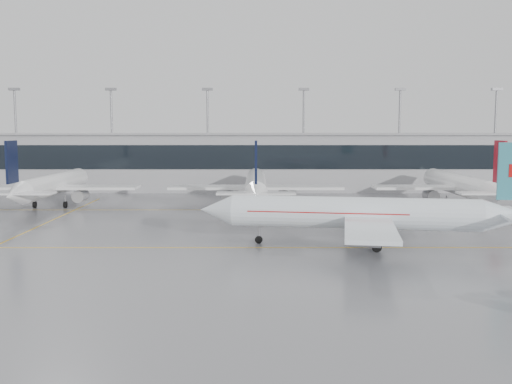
{
  "coord_description": "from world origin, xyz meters",
  "views": [
    {
      "loc": [
        -0.11,
        -63.43,
        13.46
      ],
      "look_at": [
        0.0,
        12.0,
        5.0
      ],
      "focal_mm": 40.0,
      "sensor_mm": 36.0,
      "label": 1
    }
  ],
  "objects": [
    {
      "name": "taxi_line_main",
      "position": [
        0.0,
        0.0,
        0.01
      ],
      "size": [
        120.0,
        0.25,
        0.01
      ],
      "primitive_type": "cube",
      "color": "gold",
      "rests_on": "ground"
    },
    {
      "name": "taxi_line_north",
      "position": [
        0.0,
        30.0,
        0.01
      ],
      "size": [
        120.0,
        0.25,
        0.01
      ],
      "primitive_type": "cube",
      "color": "gold",
      "rests_on": "ground"
    },
    {
      "name": "parked_jet_d",
      "position": [
        35.0,
        33.69,
        3.71
      ],
      "size": [
        29.64,
        36.96,
        11.72
      ],
      "rotation": [
        0.0,
        0.0,
        1.57
      ],
      "color": "white",
      "rests_on": "ground"
    },
    {
      "name": "light_masts",
      "position": [
        0.0,
        68.0,
        13.34
      ],
      "size": [
        156.4,
        1.0,
        22.6
      ],
      "color": "gray",
      "rests_on": "ground"
    },
    {
      "name": "air_canada_jet",
      "position": [
        12.37,
        0.44,
        3.8
      ],
      "size": [
        37.58,
        30.6,
        11.93
      ],
      "rotation": [
        0.0,
        0.0,
        2.99
      ],
      "color": "white",
      "rests_on": "ground"
    },
    {
      "name": "terminal",
      "position": [
        0.0,
        62.0,
        6.0
      ],
      "size": [
        180.0,
        15.0,
        12.0
      ],
      "primitive_type": "cube",
      "color": "#98989B",
      "rests_on": "ground"
    },
    {
      "name": "terminal_roof",
      "position": [
        0.0,
        62.0,
        12.2
      ],
      "size": [
        182.0,
        16.0,
        0.4
      ],
      "primitive_type": "cube",
      "color": "gray",
      "rests_on": "ground"
    },
    {
      "name": "ground",
      "position": [
        0.0,
        0.0,
        0.0
      ],
      "size": [
        320.0,
        320.0,
        0.0
      ],
      "primitive_type": "plane",
      "color": "gray",
      "rests_on": "ground"
    },
    {
      "name": "terminal_glass",
      "position": [
        0.0,
        54.45,
        7.5
      ],
      "size": [
        180.0,
        0.2,
        5.0
      ],
      "primitive_type": "cube",
      "color": "black",
      "rests_on": "ground"
    },
    {
      "name": "parked_jet_c",
      "position": [
        -0.0,
        33.69,
        3.71
      ],
      "size": [
        29.64,
        36.96,
        11.72
      ],
      "rotation": [
        0.0,
        0.0,
        1.57
      ],
      "color": "white",
      "rests_on": "ground"
    },
    {
      "name": "parked_jet_b",
      "position": [
        -35.0,
        33.69,
        3.71
      ],
      "size": [
        29.64,
        36.96,
        11.72
      ],
      "rotation": [
        0.0,
        0.0,
        1.57
      ],
      "color": "white",
      "rests_on": "ground"
    },
    {
      "name": "taxi_line_cross",
      "position": [
        -30.0,
        15.0,
        0.01
      ],
      "size": [
        0.25,
        60.0,
        0.01
      ],
      "primitive_type": "cube",
      "color": "gold",
      "rests_on": "ground"
    }
  ]
}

